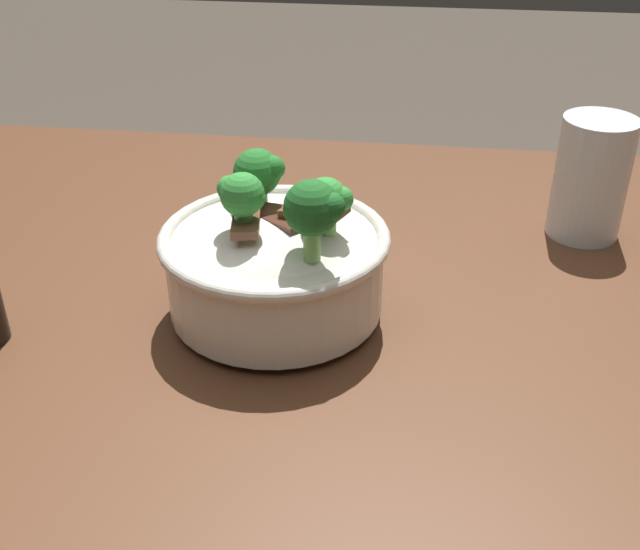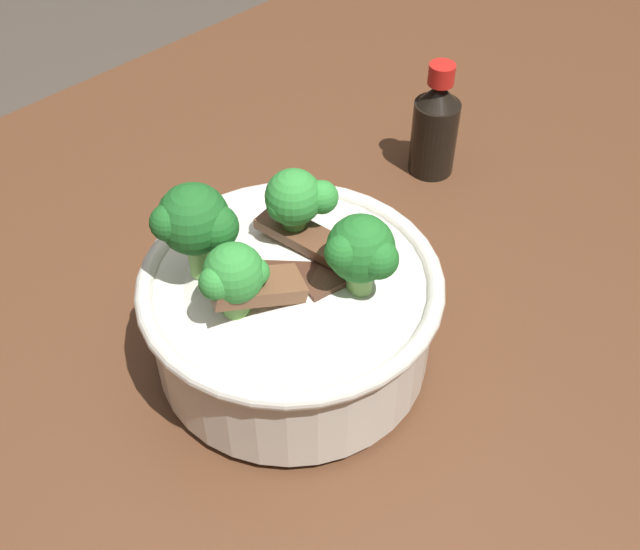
% 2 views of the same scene
% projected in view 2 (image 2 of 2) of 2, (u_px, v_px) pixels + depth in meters
% --- Properties ---
extents(dining_table, '(1.47, 0.87, 0.79)m').
position_uv_depth(dining_table, '(315.00, 445.00, 0.68)').
color(dining_table, '#56331E').
rests_on(dining_table, ground).
extents(rice_bowl, '(0.20, 0.20, 0.15)m').
position_uv_depth(rice_bowl, '(290.00, 302.00, 0.52)').
color(rice_bowl, silver).
rests_on(rice_bowl, dining_table).
extents(soy_sauce_bottle, '(0.04, 0.04, 0.11)m').
position_uv_depth(soy_sauce_bottle, '(435.00, 126.00, 0.69)').
color(soy_sauce_bottle, black).
rests_on(soy_sauce_bottle, dining_table).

